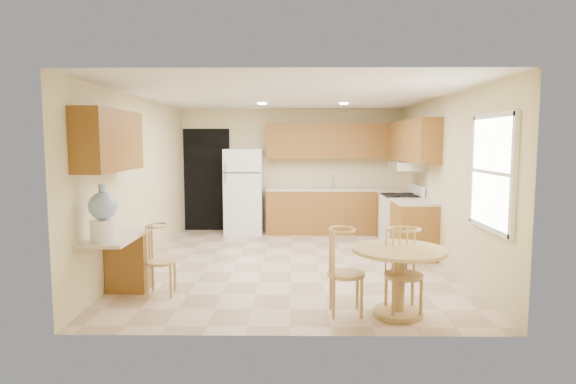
{
  "coord_description": "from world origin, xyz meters",
  "views": [
    {
      "loc": [
        0.03,
        -7.15,
        1.84
      ],
      "look_at": [
        -0.05,
        0.3,
        1.06
      ],
      "focal_mm": 30.0,
      "sensor_mm": 36.0,
      "label": 1
    }
  ],
  "objects_px": {
    "chair_table_a": "(347,265)",
    "chair_desk": "(159,254)",
    "refrigerator": "(244,191)",
    "water_crock": "(103,216)",
    "dining_table": "(399,272)",
    "stove": "(401,220)",
    "chair_table_b": "(406,266)"
  },
  "relations": [
    {
      "from": "water_crock",
      "to": "chair_table_b",
      "type": "bearing_deg",
      "value": -3.58
    },
    {
      "from": "refrigerator",
      "to": "water_crock",
      "type": "distance_m",
      "value": 4.61
    },
    {
      "from": "dining_table",
      "to": "chair_desk",
      "type": "relative_size",
      "value": 1.16
    },
    {
      "from": "dining_table",
      "to": "stove",
      "type": "bearing_deg",
      "value": 77.05
    },
    {
      "from": "chair_table_b",
      "to": "water_crock",
      "type": "height_order",
      "value": "water_crock"
    },
    {
      "from": "refrigerator",
      "to": "dining_table",
      "type": "xyz_separation_m",
      "value": [
        2.1,
        -4.6,
        -0.37
      ]
    },
    {
      "from": "chair_table_a",
      "to": "water_crock",
      "type": "xyz_separation_m",
      "value": [
        -2.6,
        0.15,
        0.49
      ]
    },
    {
      "from": "chair_desk",
      "to": "chair_table_a",
      "type": "bearing_deg",
      "value": 69.97
    },
    {
      "from": "refrigerator",
      "to": "water_crock",
      "type": "xyz_separation_m",
      "value": [
        -1.05,
        -4.49,
        0.21
      ]
    },
    {
      "from": "chair_table_a",
      "to": "chair_table_b",
      "type": "distance_m",
      "value": 0.6
    },
    {
      "from": "water_crock",
      "to": "chair_table_a",
      "type": "bearing_deg",
      "value": -3.29
    },
    {
      "from": "chair_table_a",
      "to": "water_crock",
      "type": "distance_m",
      "value": 2.65
    },
    {
      "from": "dining_table",
      "to": "chair_table_a",
      "type": "height_order",
      "value": "chair_table_a"
    },
    {
      "from": "chair_table_a",
      "to": "water_crock",
      "type": "height_order",
      "value": "water_crock"
    },
    {
      "from": "chair_table_a",
      "to": "chair_desk",
      "type": "bearing_deg",
      "value": -107.45
    },
    {
      "from": "chair_table_a",
      "to": "chair_table_b",
      "type": "height_order",
      "value": "chair_table_b"
    },
    {
      "from": "chair_desk",
      "to": "stove",
      "type": "bearing_deg",
      "value": 125.14
    },
    {
      "from": "stove",
      "to": "dining_table",
      "type": "bearing_deg",
      "value": -102.95
    },
    {
      "from": "refrigerator",
      "to": "stove",
      "type": "height_order",
      "value": "refrigerator"
    },
    {
      "from": "dining_table",
      "to": "chair_desk",
      "type": "xyz_separation_m",
      "value": [
        -2.7,
        0.6,
        0.04
      ]
    },
    {
      "from": "stove",
      "to": "dining_table",
      "type": "xyz_separation_m",
      "value": [
        -0.78,
        -3.38,
        0.01
      ]
    },
    {
      "from": "stove",
      "to": "chair_table_b",
      "type": "distance_m",
      "value": 3.54
    },
    {
      "from": "chair_desk",
      "to": "water_crock",
      "type": "distance_m",
      "value": 0.85
    },
    {
      "from": "refrigerator",
      "to": "chair_table_a",
      "type": "xyz_separation_m",
      "value": [
        1.55,
        -4.64,
        -0.29
      ]
    },
    {
      "from": "water_crock",
      "to": "stove",
      "type": "bearing_deg",
      "value": 39.78
    },
    {
      "from": "stove",
      "to": "chair_desk",
      "type": "distance_m",
      "value": 4.45
    },
    {
      "from": "refrigerator",
      "to": "chair_table_b",
      "type": "relative_size",
      "value": 1.84
    },
    {
      "from": "chair_table_b",
      "to": "stove",
      "type": "bearing_deg",
      "value": -105.45
    },
    {
      "from": "stove",
      "to": "chair_desk",
      "type": "xyz_separation_m",
      "value": [
        -3.47,
        -2.78,
        0.05
      ]
    },
    {
      "from": "stove",
      "to": "dining_table",
      "type": "distance_m",
      "value": 3.47
    },
    {
      "from": "water_crock",
      "to": "refrigerator",
      "type": "bearing_deg",
      "value": 76.83
    },
    {
      "from": "chair_table_b",
      "to": "water_crock",
      "type": "bearing_deg",
      "value": -7.19
    }
  ]
}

